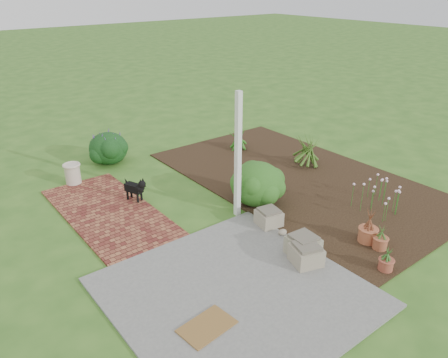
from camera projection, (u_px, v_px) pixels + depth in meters
ground at (229, 221)px, 8.51m from camera, size 80.00×80.00×0.00m
concrete_patio at (236, 292)px, 6.55m from camera, size 3.50×3.50×0.04m
brick_path at (109, 212)px, 8.80m from camera, size 1.60×3.50×0.04m
garden_bed at (298, 179)px, 10.26m from camera, size 4.00×7.00×0.03m
veranda_post at (238, 156)px, 8.23m from camera, size 0.10×0.10×2.50m
stone_trough_near at (303, 246)px, 7.35m from camera, size 0.51×0.51×0.31m
stone_trough_mid at (306, 255)px, 7.13m from camera, size 0.57×0.57×0.30m
stone_trough_far at (269, 218)px, 8.26m from camera, size 0.49×0.49×0.28m
coir_doormat at (207, 326)px, 5.86m from camera, size 0.78×0.55×0.02m
black_dog at (135, 188)px, 9.10m from camera, size 0.32×0.55×0.50m
cream_ceramic_urn at (73, 174)px, 9.91m from camera, size 0.38×0.38×0.45m
evergreen_shrub at (257, 183)px, 8.95m from camera, size 1.18×1.18×0.92m
agapanthus_clump_back at (307, 148)px, 10.81m from camera, size 1.31×1.31×0.90m
agapanthus_clump_front at (239, 137)px, 11.89m from camera, size 1.00×1.00×0.70m
pink_flower_patch at (380, 194)px, 8.82m from camera, size 1.09×1.09×0.62m
terracotta_pot_bronze at (368, 235)px, 7.75m from camera, size 0.33×0.33×0.26m
terracotta_pot_small_left at (386, 264)px, 7.00m from camera, size 0.27×0.27×0.19m
terracotta_pot_small_right at (380, 243)px, 7.56m from camera, size 0.26×0.26×0.21m
purple_flowering_bush at (108, 147)px, 11.06m from camera, size 1.25×1.25×0.82m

